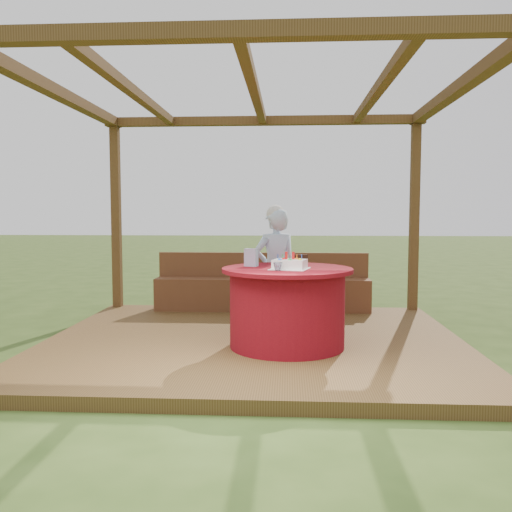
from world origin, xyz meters
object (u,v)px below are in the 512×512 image
Objects in this scene: drinking_glass at (278,267)px; table at (287,307)px; elderly_woman at (275,268)px; chair at (288,286)px; birthday_cake at (290,264)px; bench at (262,291)px; gift_bag at (251,257)px.

table is at bearing 72.14° from drinking_glass.
chair is at bearing 65.36° from elderly_woman.
birthday_cake reaches higher than chair.
chair reaches higher than table.
bench is 2.13m from table.
gift_bag is at bearing 147.68° from birthday_cake.
drinking_glass is at bearing -107.86° from table.
birthday_cake is 0.48m from gift_bag.
elderly_woman is at bearing 87.90° from gift_bag.
bench is 6.92× the size of birthday_cake.
bench is 2.32m from birthday_cake.
table is at bearing -2.79° from gift_bag.
bench is at bearing 96.39° from drinking_glass.
chair is 9.72× the size of drinking_glass.
table reaches higher than bench.
bench is at bearing 99.27° from elderly_woman.
elderly_woman is (-0.15, -0.32, 0.26)m from chair.
gift_bag is (-0.02, -1.95, 0.64)m from bench.
elderly_woman is at bearing 100.58° from birthday_cake.
bench is 2.06× the size of elderly_woman.
elderly_woman is 0.90m from birthday_cake.
gift_bag reaches higher than drinking_glass.
bench is 16.17× the size of gift_bag.
table is 3.06× the size of birthday_cake.
gift_bag is (-0.38, 0.15, 0.49)m from table.
table is 1.10m from chair.
birthday_cake reaches higher than drinking_glass.
birthday_cake is (0.02, -1.20, 0.39)m from chair.
gift_bag is at bearing 158.54° from table.
elderly_woman is at bearing -80.73° from bench.
birthday_cake is at bearing -79.42° from elderly_woman.
chair is 1.99× the size of birthday_cake.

